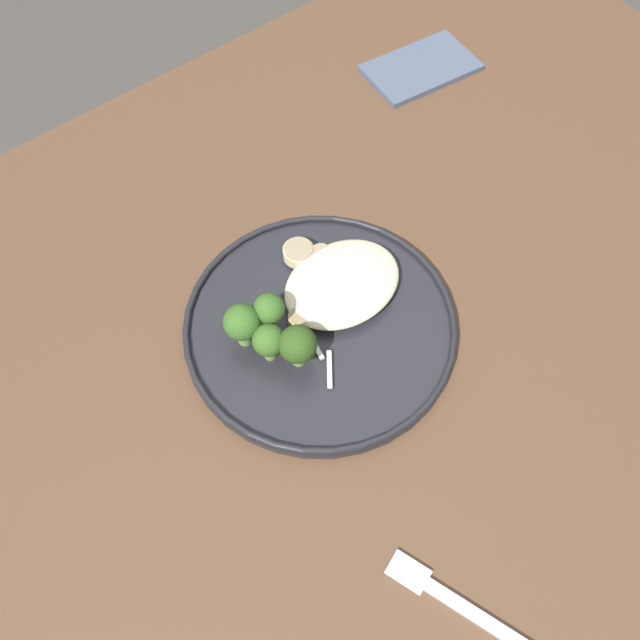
{
  "coord_description": "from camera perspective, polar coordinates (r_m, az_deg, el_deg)",
  "views": [
    {
      "loc": [
        -0.24,
        -0.24,
        1.38
      ],
      "look_at": [
        -0.01,
        0.05,
        0.76
      ],
      "focal_mm": 38.54,
      "sensor_mm": 36.0,
      "label": 1
    }
  ],
  "objects": [
    {
      "name": "onion_sliver_pale_crescent",
      "position": [
        0.7,
        0.61,
        -3.93
      ],
      "size": [
        0.03,
        0.04,
        0.0
      ],
      "primitive_type": "cube",
      "rotation": [
        0.0,
        0.0,
        4.05
      ],
      "color": "silver",
      "rests_on": "dinner_plate"
    },
    {
      "name": "seared_scallop_tilted_round",
      "position": [
        0.77,
        -1.79,
        5.62
      ],
      "size": [
        0.03,
        0.03,
        0.02
      ],
      "color": "beige",
      "rests_on": "dinner_plate"
    },
    {
      "name": "broccoli_floret_tall_stalk",
      "position": [
        0.68,
        -1.87,
        -2.08
      ],
      "size": [
        0.04,
        0.04,
        0.06
      ],
      "color": "#7A994C",
      "rests_on": "dinner_plate"
    },
    {
      "name": "broccoli_floret_right_tilted",
      "position": [
        0.69,
        -6.49,
        -0.26
      ],
      "size": [
        0.04,
        0.04,
        0.06
      ],
      "color": "#7A994C",
      "rests_on": "dinner_plate"
    },
    {
      "name": "wooden_dining_table",
      "position": [
        0.79,
        2.61,
        -5.83
      ],
      "size": [
        1.4,
        1.0,
        0.74
      ],
      "color": "brown",
      "rests_on": "ground"
    },
    {
      "name": "noodle_bed",
      "position": [
        0.74,
        1.85,
        3.06
      ],
      "size": [
        0.13,
        0.1,
        0.02
      ],
      "color": "beige",
      "rests_on": "dinner_plate"
    },
    {
      "name": "seared_scallop_tiny_bay",
      "position": [
        0.76,
        0.08,
        5.41
      ],
      "size": [
        0.02,
        0.02,
        0.01
      ],
      "color": "beige",
      "rests_on": "dinner_plate"
    },
    {
      "name": "folded_napkin",
      "position": [
        1.02,
        8.38,
        20.01
      ],
      "size": [
        0.16,
        0.11,
        0.01
      ],
      "primitive_type": "cube",
      "rotation": [
        0.0,
        0.0,
        -0.13
      ],
      "color": "#4C566B",
      "rests_on": "wooden_dining_table"
    },
    {
      "name": "ground",
      "position": [
        1.42,
        1.52,
        -17.13
      ],
      "size": [
        6.0,
        6.0,
        0.0
      ],
      "primitive_type": "plane",
      "color": "#47423D"
    },
    {
      "name": "broccoli_floret_front_edge",
      "position": [
        0.69,
        -4.23,
        0.82
      ],
      "size": [
        0.03,
        0.03,
        0.06
      ],
      "color": "#7A994C",
      "rests_on": "dinner_plate"
    },
    {
      "name": "broccoli_floret_beside_noodles",
      "position": [
        0.68,
        -4.28,
        -1.77
      ],
      "size": [
        0.03,
        0.03,
        0.05
      ],
      "color": "#7A994C",
      "rests_on": "dinner_plate"
    },
    {
      "name": "dinner_fork",
      "position": [
        0.65,
        12.92,
        -22.86
      ],
      "size": [
        0.08,
        0.18,
        0.0
      ],
      "color": "silver",
      "rests_on": "wooden_dining_table"
    },
    {
      "name": "seared_scallop_left_edge",
      "position": [
        0.75,
        2.04,
        3.32
      ],
      "size": [
        0.02,
        0.02,
        0.01
      ],
      "color": "#E5C689",
      "rests_on": "dinner_plate"
    },
    {
      "name": "seared_scallop_center_golden",
      "position": [
        0.75,
        0.43,
        3.82
      ],
      "size": [
        0.03,
        0.03,
        0.01
      ],
      "color": "beige",
      "rests_on": "dinner_plate"
    },
    {
      "name": "dinner_plate",
      "position": [
        0.73,
        0.0,
        -0.46
      ],
      "size": [
        0.29,
        0.29,
        0.02
      ],
      "color": "#232328",
      "rests_on": "wooden_dining_table"
    },
    {
      "name": "seared_scallop_right_edge",
      "position": [
        0.72,
        -1.71,
        0.12
      ],
      "size": [
        0.02,
        0.02,
        0.01
      ],
      "color": "#E5C689",
      "rests_on": "dinner_plate"
    },
    {
      "name": "onion_sliver_curled_piece",
      "position": [
        0.71,
        -0.53,
        -1.91
      ],
      "size": [
        0.01,
        0.04,
        0.0
      ],
      "primitive_type": "cube",
      "rotation": [
        0.0,
        0.0,
        4.49
      ],
      "color": "silver",
      "rests_on": "dinner_plate"
    },
    {
      "name": "seared_scallop_large_seared",
      "position": [
        0.73,
        2.64,
        1.99
      ],
      "size": [
        0.02,
        0.02,
        0.02
      ],
      "color": "beige",
      "rests_on": "dinner_plate"
    }
  ]
}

